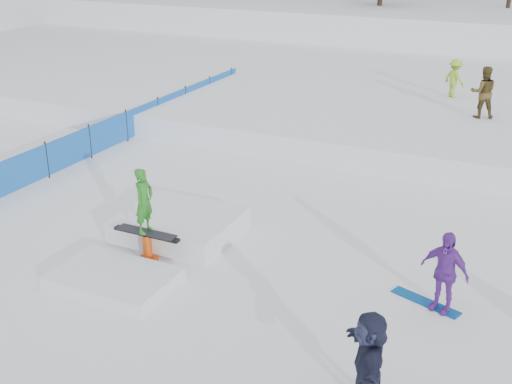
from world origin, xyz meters
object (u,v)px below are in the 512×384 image
at_px(walker_olive, 483,92).
at_px(jib_rail_feature, 162,237).
at_px(safety_fence, 127,126).
at_px(walker_ygreen, 455,78).
at_px(spectator_purple, 444,272).
at_px(spectator_dark, 368,363).

relative_size(walker_olive, jib_rail_feature, 0.39).
bearing_deg(walker_olive, jib_rail_feature, 47.63).
xyz_separation_m(safety_fence, walker_olive, (10.65, 5.21, 1.11)).
relative_size(walker_olive, walker_ygreen, 1.22).
bearing_deg(safety_fence, jib_rail_feature, -48.57).
xyz_separation_m(spectator_purple, spectator_dark, (-0.50, -3.24, 0.03)).
xyz_separation_m(spectator_purple, jib_rail_feature, (-6.09, -0.18, -0.51)).
bearing_deg(spectator_dark, safety_fence, -154.41).
height_order(walker_olive, spectator_purple, walker_olive).
relative_size(safety_fence, walker_olive, 9.32).
distance_m(spectator_purple, spectator_dark, 3.28).
height_order(walker_olive, jib_rail_feature, walker_olive).
relative_size(safety_fence, spectator_dark, 9.56).
bearing_deg(spectator_dark, walker_olive, 156.88).
bearing_deg(walker_ygreen, walker_olive, 154.43).
height_order(spectator_purple, spectator_dark, spectator_dark).
bearing_deg(spectator_purple, walker_ygreen, 116.66).
distance_m(spectator_dark, jib_rail_feature, 6.40).
height_order(safety_fence, spectator_dark, spectator_dark).
relative_size(walker_olive, spectator_dark, 1.03).
bearing_deg(spectator_dark, spectator_purple, 146.69).
relative_size(safety_fence, spectator_purple, 9.87).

